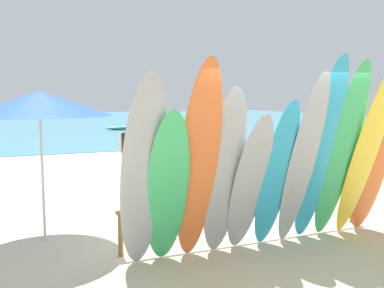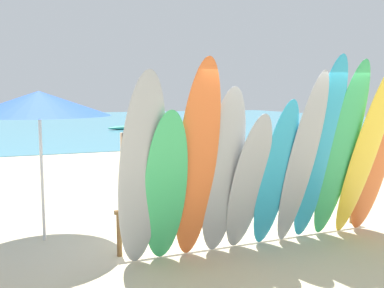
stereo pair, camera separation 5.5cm
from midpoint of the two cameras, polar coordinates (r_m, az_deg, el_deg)
name	(u,v)px [view 1 (the left image)]	position (r m, az deg, el deg)	size (l,w,h in m)	color
ground	(97,143)	(19.89, -12.92, 0.07)	(60.00, 60.00, 0.00)	beige
ocean_water	(62,122)	(36.55, -17.28, 2.84)	(60.00, 40.00, 0.02)	teal
surfboard_rack	(250,204)	(6.58, 7.69, -8.06)	(4.17, 0.07, 0.65)	brown
surfboard_grey_0	(143,174)	(5.14, -6.91, -4.04)	(0.57, 0.06, 2.58)	#999EA3
surfboard_green_1	(167,189)	(5.30, -3.69, -6.19)	(0.55, 0.06, 2.15)	#38B266
surfboard_orange_2	(198,164)	(5.33, 0.59, -2.76)	(0.54, 0.06, 2.76)	orange
surfboard_grey_3	(224,174)	(5.58, 4.15, -4.11)	(0.55, 0.07, 2.39)	#999EA3
surfboard_grey_4	(250,184)	(5.79, 7.58, -5.46)	(0.54, 0.07, 2.08)	#999EA3
surfboard_teal_5	(276,176)	(5.98, 11.14, -4.25)	(0.51, 0.08, 2.25)	#289EC6
surfboard_grey_6	(303,162)	(6.09, 14.54, -2.37)	(0.46, 0.06, 2.65)	#999EA3
surfboard_teal_7	(320,153)	(6.30, 16.74, -1.15)	(0.51, 0.08, 2.87)	#289EC6
surfboard_green_8	(341,154)	(6.52, 19.34, -1.23)	(0.51, 0.08, 2.82)	#38B266
surfboard_yellow_9	(365,153)	(6.74, 22.28, -1.18)	(0.49, 0.06, 2.83)	yellow
surfboard_orange_10	(372,173)	(7.18, 23.09, -3.58)	(0.53, 0.06, 2.05)	orange
beachgoer_photographing	(216,146)	(11.19, 3.11, -0.31)	(0.39, 0.55, 1.48)	brown
beachgoer_by_water	(130,150)	(10.54, -8.51, -0.79)	(0.48, 0.37, 1.48)	beige
beach_umbrella	(40,104)	(6.58, -20.21, 5.18)	(2.09, 2.09, 2.26)	silver
distant_boat	(135,127)	(27.87, -7.82, 2.28)	(3.99, 1.22, 0.31)	teal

